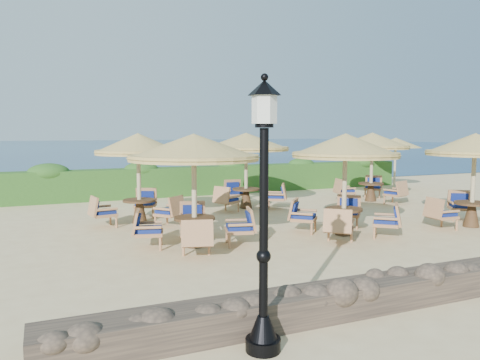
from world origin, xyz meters
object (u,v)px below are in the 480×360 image
at_px(lamp_post, 264,228).
at_px(cafe_set_1, 345,166).
at_px(cafe_set_0, 194,167).
at_px(cafe_set_4, 246,153).
at_px(extra_parasol, 396,143).
at_px(cafe_set_3, 138,161).
at_px(cafe_set_5, 372,152).
at_px(cafe_set_2, 474,161).

bearing_deg(lamp_post, cafe_set_1, 46.38).
height_order(cafe_set_0, cafe_set_4, same).
distance_m(cafe_set_1, cafe_set_4, 4.94).
bearing_deg(cafe_set_4, cafe_set_0, -126.15).
xyz_separation_m(extra_parasol, cafe_set_3, (-12.43, -3.31, -0.34)).
xyz_separation_m(extra_parasol, cafe_set_4, (-8.45, -2.08, -0.21)).
relative_size(cafe_set_4, cafe_set_5, 1.06).
bearing_deg(cafe_set_5, cafe_set_4, 176.11).
relative_size(cafe_set_0, cafe_set_3, 1.12).
height_order(extra_parasol, cafe_set_4, cafe_set_4).
bearing_deg(extra_parasol, cafe_set_5, -143.60).
bearing_deg(cafe_set_0, extra_parasol, 29.45).
distance_m(extra_parasol, cafe_set_3, 12.86).
xyz_separation_m(lamp_post, cafe_set_5, (9.30, 9.57, 0.36)).
relative_size(extra_parasol, cafe_set_0, 0.78).
bearing_deg(cafe_set_4, cafe_set_3, -162.86).
relative_size(cafe_set_0, cafe_set_2, 1.11).
height_order(cafe_set_1, cafe_set_4, same).
relative_size(cafe_set_1, cafe_set_4, 0.92).
xyz_separation_m(lamp_post, cafe_set_1, (4.78, 5.02, 0.26)).
bearing_deg(cafe_set_0, cafe_set_5, 26.44).
height_order(cafe_set_0, cafe_set_2, same).
xyz_separation_m(cafe_set_0, cafe_set_1, (3.97, -0.32, -0.07)).
bearing_deg(extra_parasol, cafe_set_1, -138.23).
bearing_deg(cafe_set_5, cafe_set_3, -174.51).
xyz_separation_m(extra_parasol, cafe_set_5, (-3.30, -2.43, -0.25)).
height_order(lamp_post, cafe_set_0, lamp_post).
xyz_separation_m(cafe_set_0, cafe_set_5, (8.49, 4.22, 0.03)).
bearing_deg(extra_parasol, cafe_set_2, -117.10).
bearing_deg(extra_parasol, cafe_set_0, -150.55).
xyz_separation_m(cafe_set_2, cafe_set_3, (-8.57, 4.23, -0.04)).
xyz_separation_m(lamp_post, cafe_set_2, (8.74, 4.46, 0.32)).
bearing_deg(cafe_set_1, extra_parasol, 41.77).
bearing_deg(cafe_set_1, cafe_set_2, -8.09).
bearing_deg(cafe_set_2, lamp_post, -152.98).
height_order(cafe_set_2, cafe_set_3, same).
height_order(cafe_set_3, cafe_set_5, same).
bearing_deg(cafe_set_5, lamp_post, -134.19).
relative_size(cafe_set_1, cafe_set_5, 0.97).
bearing_deg(cafe_set_2, cafe_set_0, 173.62).
relative_size(extra_parasol, cafe_set_1, 0.87).
bearing_deg(lamp_post, extra_parasol, 43.60).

